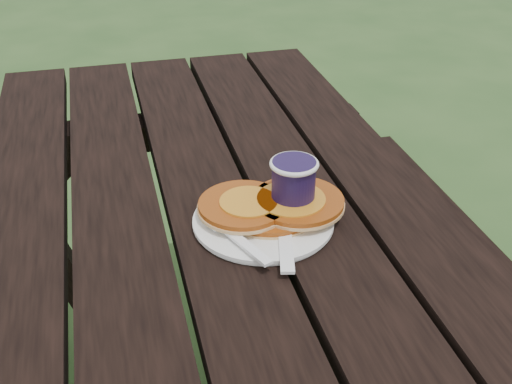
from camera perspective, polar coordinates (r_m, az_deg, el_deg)
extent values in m
cube|color=black|center=(0.92, -1.84, -8.16)|extent=(0.75, 1.80, 0.04)
cylinder|color=white|center=(1.00, 0.64, -2.65)|extent=(0.23, 0.23, 0.01)
cylinder|color=#A04812|center=(1.01, 1.26, -1.66)|extent=(0.14, 0.14, 0.01)
cylinder|color=#A04812|center=(1.00, -1.18, -1.21)|extent=(0.14, 0.14, 0.01)
cylinder|color=#A04812|center=(1.01, 3.75, -0.86)|extent=(0.15, 0.15, 0.01)
cylinder|color=#B57019|center=(1.01, 3.15, -0.57)|extent=(0.11, 0.11, 0.00)
ellipsoid|color=#F4E59E|center=(1.01, 4.02, -0.26)|extent=(0.03, 0.03, 0.02)
cube|color=white|center=(0.96, 2.60, -3.87)|extent=(0.06, 0.18, 0.00)
cylinder|color=#1C1138|center=(1.00, 3.34, 0.27)|extent=(0.07, 0.07, 0.10)
torus|color=white|center=(0.98, 3.42, 2.51)|extent=(0.08, 0.08, 0.01)
cylinder|color=black|center=(0.98, 3.41, 2.41)|extent=(0.06, 0.06, 0.01)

